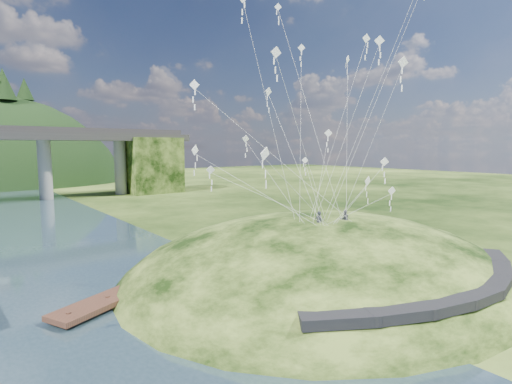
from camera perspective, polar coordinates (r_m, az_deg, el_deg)
ground at (r=29.26m, az=1.09°, el=-15.40°), size 320.00×320.00×0.00m
grass_hill at (r=36.29m, az=9.16°, el=-13.58°), size 36.00×32.00×13.00m
footpath at (r=28.46m, az=26.50°, el=-12.27°), size 22.29×5.84×0.83m
wooden_dock at (r=32.14m, az=-16.25°, el=-12.76°), size 13.96×7.95×1.02m
kite_flyers at (r=33.05m, az=11.16°, el=-2.61°), size 3.39×1.26×1.73m
kite_swarm at (r=34.95m, az=8.24°, el=14.27°), size 19.07×16.25×18.37m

